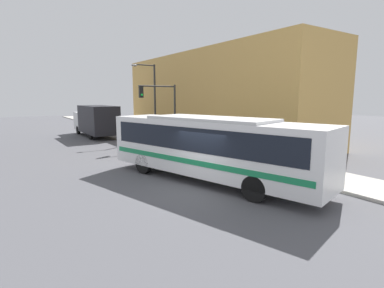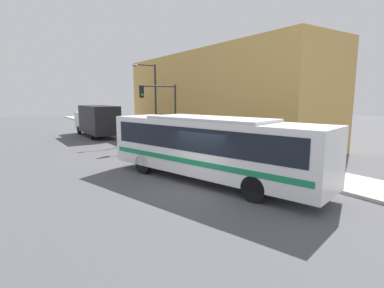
{
  "view_description": "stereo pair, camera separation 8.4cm",
  "coord_description": "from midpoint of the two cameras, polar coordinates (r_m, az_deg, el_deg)",
  "views": [
    {
      "loc": [
        -7.45,
        -10.26,
        4.0
      ],
      "look_at": [
        2.01,
        3.89,
        1.32
      ],
      "focal_mm": 28.0,
      "sensor_mm": 36.0,
      "label": 1
    },
    {
      "loc": [
        -7.38,
        -10.3,
        4.0
      ],
      "look_at": [
        2.01,
        3.89,
        1.32
      ],
      "focal_mm": 28.0,
      "sensor_mm": 36.0,
      "label": 2
    }
  ],
  "objects": [
    {
      "name": "ground_plane",
      "position": [
        13.29,
        1.96,
        -8.58
      ],
      "size": [
        120.0,
        120.0,
        0.0
      ],
      "primitive_type": "plane",
      "color": "#515156"
    },
    {
      "name": "sidewalk",
      "position": [
        33.37,
        -9.73,
        2.03
      ],
      "size": [
        3.1,
        70.0,
        0.13
      ],
      "color": "#B7B2A8",
      "rests_on": "ground_plane"
    },
    {
      "name": "building_facade",
      "position": [
        29.69,
        3.64,
        9.03
      ],
      "size": [
        6.0,
        24.63,
        8.12
      ],
      "color": "tan",
      "rests_on": "ground_plane"
    },
    {
      "name": "city_bus",
      "position": [
        14.17,
        3.21,
        -0.05
      ],
      "size": [
        5.4,
        11.56,
        3.07
      ],
      "rotation": [
        0.0,
        0.0,
        0.26
      ],
      "color": "white",
      "rests_on": "ground_plane"
    },
    {
      "name": "delivery_truck",
      "position": [
        32.07,
        -17.97,
        4.4
      ],
      "size": [
        2.48,
        8.37,
        3.15
      ],
      "color": "black",
      "rests_on": "ground_plane"
    },
    {
      "name": "fire_hydrant",
      "position": [
        19.04,
        8.03,
        -1.61
      ],
      "size": [
        0.28,
        0.38,
        0.82
      ],
      "color": "gold",
      "rests_on": "sidewalk"
    },
    {
      "name": "traffic_light_pole",
      "position": [
        24.45,
        -5.78,
        7.71
      ],
      "size": [
        3.28,
        0.35,
        4.86
      ],
      "color": "#2D2D2D",
      "rests_on": "sidewalk"
    },
    {
      "name": "parking_meter",
      "position": [
        22.09,
        1.1,
        1.11
      ],
      "size": [
        0.14,
        0.14,
        1.26
      ],
      "color": "#2D2D2D",
      "rests_on": "sidewalk"
    },
    {
      "name": "street_lamp",
      "position": [
        28.28,
        -7.73,
        9.23
      ],
      "size": [
        2.34,
        0.28,
        6.81
      ],
      "color": "#2D2D2D",
      "rests_on": "sidewalk"
    },
    {
      "name": "pedestrian_near_corner",
      "position": [
        25.52,
        -0.58,
        2.2
      ],
      "size": [
        0.34,
        0.34,
        1.71
      ],
      "color": "#23283D",
      "rests_on": "sidewalk"
    },
    {
      "name": "pedestrian_mid_block",
      "position": [
        22.16,
        6.6,
        1.01
      ],
      "size": [
        0.34,
        0.34,
        1.64
      ],
      "color": "#23283D",
      "rests_on": "sidewalk"
    }
  ]
}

